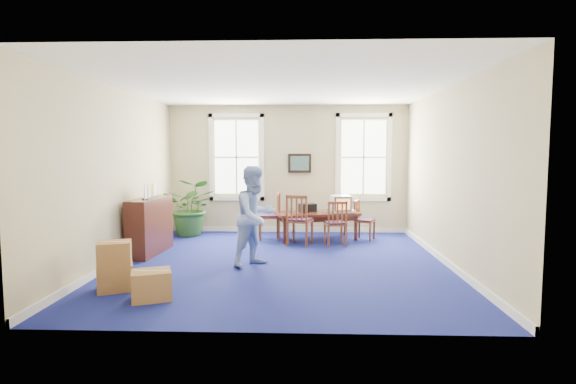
{
  "coord_description": "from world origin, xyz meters",
  "views": [
    {
      "loc": [
        0.41,
        -8.11,
        2.01
      ],
      "look_at": [
        0.1,
        0.6,
        1.25
      ],
      "focal_mm": 28.0,
      "sensor_mm": 36.0,
      "label": 1
    }
  ],
  "objects_px": {
    "conference_table": "(317,226)",
    "chair_near_left": "(300,220)",
    "credenza": "(150,225)",
    "cardboard_boxes": "(130,263)",
    "man": "(255,216)",
    "crt_tv": "(341,204)",
    "potted_plant": "(192,207)"
  },
  "relations": [
    {
      "from": "credenza",
      "to": "cardboard_boxes",
      "type": "xyz_separation_m",
      "value": [
        0.5,
        -2.33,
        -0.18
      ]
    },
    {
      "from": "conference_table",
      "to": "man",
      "type": "xyz_separation_m",
      "value": [
        -1.16,
        -2.45,
        0.57
      ]
    },
    {
      "from": "man",
      "to": "credenza",
      "type": "relative_size",
      "value": 1.24
    },
    {
      "from": "man",
      "to": "credenza",
      "type": "height_order",
      "value": "man"
    },
    {
      "from": "chair_near_left",
      "to": "cardboard_boxes",
      "type": "bearing_deg",
      "value": 69.55
    },
    {
      "from": "man",
      "to": "cardboard_boxes",
      "type": "relative_size",
      "value": 1.34
    },
    {
      "from": "conference_table",
      "to": "crt_tv",
      "type": "xyz_separation_m",
      "value": [
        0.56,
        0.04,
        0.51
      ]
    },
    {
      "from": "conference_table",
      "to": "man",
      "type": "relative_size",
      "value": 1.06
    },
    {
      "from": "cardboard_boxes",
      "to": "credenza",
      "type": "bearing_deg",
      "value": 102.2
    },
    {
      "from": "chair_near_left",
      "to": "man",
      "type": "xyz_separation_m",
      "value": [
        -0.78,
        -1.81,
        0.34
      ]
    },
    {
      "from": "conference_table",
      "to": "credenza",
      "type": "distance_m",
      "value": 3.73
    },
    {
      "from": "conference_table",
      "to": "chair_near_left",
      "type": "xyz_separation_m",
      "value": [
        -0.38,
        -0.64,
        0.24
      ]
    },
    {
      "from": "conference_table",
      "to": "chair_near_left",
      "type": "relative_size",
      "value": 1.69
    },
    {
      "from": "man",
      "to": "crt_tv",
      "type": "bearing_deg",
      "value": 6.78
    },
    {
      "from": "crt_tv",
      "to": "credenza",
      "type": "bearing_deg",
      "value": -168.63
    },
    {
      "from": "chair_near_left",
      "to": "credenza",
      "type": "bearing_deg",
      "value": 34.17
    },
    {
      "from": "conference_table",
      "to": "crt_tv",
      "type": "relative_size",
      "value": 4.07
    },
    {
      "from": "conference_table",
      "to": "potted_plant",
      "type": "bearing_deg",
      "value": 155.84
    },
    {
      "from": "chair_near_left",
      "to": "potted_plant",
      "type": "relative_size",
      "value": 0.81
    },
    {
      "from": "crt_tv",
      "to": "man",
      "type": "xyz_separation_m",
      "value": [
        -1.72,
        -2.49,
        0.06
      ]
    },
    {
      "from": "potted_plant",
      "to": "cardboard_boxes",
      "type": "height_order",
      "value": "potted_plant"
    },
    {
      "from": "crt_tv",
      "to": "potted_plant",
      "type": "relative_size",
      "value": 0.34
    },
    {
      "from": "conference_table",
      "to": "credenza",
      "type": "bearing_deg",
      "value": -171.06
    },
    {
      "from": "chair_near_left",
      "to": "man",
      "type": "bearing_deg",
      "value": 83.54
    },
    {
      "from": "potted_plant",
      "to": "crt_tv",
      "type": "bearing_deg",
      "value": -6.16
    },
    {
      "from": "chair_near_left",
      "to": "potted_plant",
      "type": "xyz_separation_m",
      "value": [
        -2.65,
        1.07,
        0.13
      ]
    },
    {
      "from": "credenza",
      "to": "potted_plant",
      "type": "height_order",
      "value": "potted_plant"
    },
    {
      "from": "conference_table",
      "to": "chair_near_left",
      "type": "bearing_deg",
      "value": -137.06
    },
    {
      "from": "credenza",
      "to": "cardboard_boxes",
      "type": "height_order",
      "value": "credenza"
    },
    {
      "from": "crt_tv",
      "to": "potted_plant",
      "type": "height_order",
      "value": "potted_plant"
    },
    {
      "from": "credenza",
      "to": "cardboard_boxes",
      "type": "distance_m",
      "value": 2.39
    },
    {
      "from": "crt_tv",
      "to": "cardboard_boxes",
      "type": "xyz_separation_m",
      "value": [
        -3.42,
        -3.95,
        -0.45
      ]
    }
  ]
}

